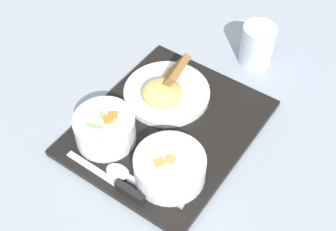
{
  "coord_description": "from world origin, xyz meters",
  "views": [
    {
      "loc": [
        -0.49,
        -0.35,
        0.74
      ],
      "look_at": [
        0.0,
        0.0,
        0.04
      ],
      "focal_mm": 50.0,
      "sensor_mm": 36.0,
      "label": 1
    }
  ],
  "objects_px": {
    "bowl_salad": "(105,127)",
    "bowl_soup": "(170,167)",
    "plate_main": "(166,91)",
    "spoon": "(131,179)",
    "knife": "(118,184)",
    "glass_water": "(257,47)"
  },
  "relations": [
    {
      "from": "bowl_salad",
      "to": "bowl_soup",
      "type": "bearing_deg",
      "value": -89.78
    },
    {
      "from": "bowl_soup",
      "to": "glass_water",
      "type": "relative_size",
      "value": 1.36
    },
    {
      "from": "bowl_soup",
      "to": "knife",
      "type": "height_order",
      "value": "bowl_soup"
    },
    {
      "from": "plate_main",
      "to": "glass_water",
      "type": "height_order",
      "value": "glass_water"
    },
    {
      "from": "bowl_salad",
      "to": "knife",
      "type": "height_order",
      "value": "bowl_salad"
    },
    {
      "from": "bowl_salad",
      "to": "glass_water",
      "type": "bearing_deg",
      "value": -18.27
    },
    {
      "from": "bowl_salad",
      "to": "plate_main",
      "type": "distance_m",
      "value": 0.16
    },
    {
      "from": "plate_main",
      "to": "spoon",
      "type": "bearing_deg",
      "value": -161.52
    },
    {
      "from": "bowl_salad",
      "to": "spoon",
      "type": "relative_size",
      "value": 0.72
    },
    {
      "from": "knife",
      "to": "bowl_soup",
      "type": "bearing_deg",
      "value": -131.59
    },
    {
      "from": "knife",
      "to": "spoon",
      "type": "relative_size",
      "value": 1.1
    },
    {
      "from": "spoon",
      "to": "glass_water",
      "type": "relative_size",
      "value": 1.71
    },
    {
      "from": "plate_main",
      "to": "spoon",
      "type": "xyz_separation_m",
      "value": [
        -0.21,
        -0.07,
        -0.01
      ]
    },
    {
      "from": "bowl_soup",
      "to": "glass_water",
      "type": "height_order",
      "value": "glass_water"
    },
    {
      "from": "bowl_soup",
      "to": "plate_main",
      "type": "distance_m",
      "value": 0.2
    },
    {
      "from": "bowl_soup",
      "to": "knife",
      "type": "relative_size",
      "value": 0.72
    },
    {
      "from": "bowl_soup",
      "to": "knife",
      "type": "bearing_deg",
      "value": 137.92
    },
    {
      "from": "knife",
      "to": "bowl_salad",
      "type": "bearing_deg",
      "value": -38.37
    },
    {
      "from": "plate_main",
      "to": "knife",
      "type": "distance_m",
      "value": 0.24
    },
    {
      "from": "bowl_soup",
      "to": "glass_water",
      "type": "bearing_deg",
      "value": 3.94
    },
    {
      "from": "plate_main",
      "to": "spoon",
      "type": "height_order",
      "value": "plate_main"
    },
    {
      "from": "glass_water",
      "to": "bowl_soup",
      "type": "bearing_deg",
      "value": -176.06
    }
  ]
}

